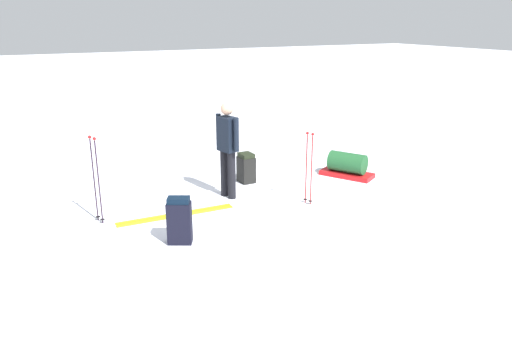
# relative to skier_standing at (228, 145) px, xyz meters

# --- Properties ---
(ground_plane) EXTENTS (80.00, 80.00, 0.00)m
(ground_plane) POSITION_rel_skier_standing_xyz_m (0.74, 0.17, -0.95)
(ground_plane) COLOR white
(skier_standing) EXTENTS (0.55, 0.30, 1.70)m
(skier_standing) POSITION_rel_skier_standing_xyz_m (0.00, 0.00, 0.00)
(skier_standing) COLOR black
(skier_standing) RESTS_ON ground_plane
(ski_pair_near) EXTENTS (0.23, 1.93, 0.05)m
(ski_pair_near) POSITION_rel_skier_standing_xyz_m (0.41, -1.11, -0.94)
(ski_pair_near) COLOR gold
(ski_pair_near) RESTS_ON ground_plane
(backpack_large_dark) EXTENTS (0.34, 0.39, 0.69)m
(backpack_large_dark) POSITION_rel_skier_standing_xyz_m (1.39, -1.38, -0.62)
(backpack_large_dark) COLOR black
(backpack_large_dark) RESTS_ON ground_plane
(backpack_bright) EXTENTS (0.33, 0.28, 0.58)m
(backpack_bright) POSITION_rel_skier_standing_xyz_m (-0.58, 0.64, -0.67)
(backpack_bright) COLOR black
(backpack_bright) RESTS_ON ground_plane
(ski_poles_planted_near) EXTENTS (0.18, 0.10, 1.26)m
(ski_poles_planted_near) POSITION_rel_skier_standing_xyz_m (0.94, 1.08, -0.25)
(ski_poles_planted_near) COLOR maroon
(ski_poles_planted_near) RESTS_ON ground_plane
(ski_poles_planted_far) EXTENTS (0.22, 0.11, 1.38)m
(ski_poles_planted_far) POSITION_rel_skier_standing_xyz_m (0.10, -2.25, -0.19)
(ski_poles_planted_far) COLOR black
(ski_poles_planted_far) RESTS_ON ground_plane
(gear_sled) EXTENTS (1.12, 0.90, 0.49)m
(gear_sled) POSITION_rel_skier_standing_xyz_m (0.03, 2.61, -0.73)
(gear_sled) COLOR red
(gear_sled) RESTS_ON ground_plane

